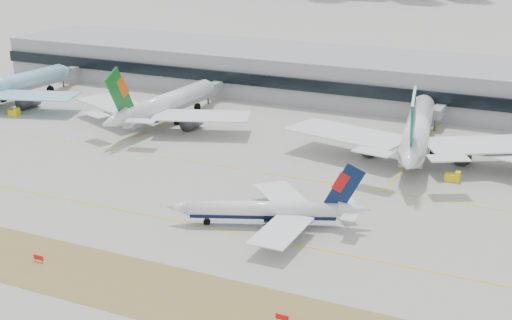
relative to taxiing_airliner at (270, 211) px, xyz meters
The scene contains 10 objects.
ground 15.77m from the taxiing_airliner, behind, with size 3000.00×3000.00×0.00m, color gray.
taxiing_airliner is the anchor object (origin of this frame).
widebody_korean 134.85m from the taxiing_airliner, 155.59° to the left, with size 63.21×61.99×22.58m.
widebody_eva 83.12m from the taxiing_airliner, 137.00° to the left, with size 61.91×60.47×22.07m.
widebody_cathay 60.28m from the taxiing_airliner, 74.13° to the left, with size 68.99×68.24×24.91m.
terminal 114.89m from the taxiing_airliner, 97.69° to the left, with size 280.00×43.10×15.00m.
hold_sign_left 45.99m from the taxiing_airliner, 133.96° to the right, with size 2.20×0.15×1.35m.
hold_sign_right 37.15m from the taxiing_airliner, 63.09° to the right, with size 2.20×0.15×1.35m.
gse_c 51.71m from the taxiing_airliner, 55.66° to the left, with size 3.55×2.00×2.60m.
gse_a 118.63m from the taxiing_airliner, 157.94° to the left, with size 3.55×2.00×2.60m.
Camera 1 is at (69.84, -121.87, 59.74)m, focal length 50.00 mm.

